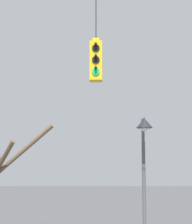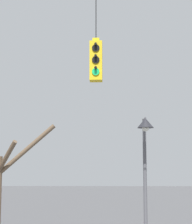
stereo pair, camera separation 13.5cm
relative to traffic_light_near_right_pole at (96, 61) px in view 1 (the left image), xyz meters
name	(u,v)px [view 1 (the left image)]	position (x,y,z in m)	size (l,w,h in m)	color
traffic_light_near_right_pole	(96,61)	(0.00, 0.00, 0.00)	(0.34, 0.46, 2.37)	yellow
street_lamp	(144,146)	(1.52, 2.94, -2.12)	(0.54, 0.92, 4.43)	#515156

